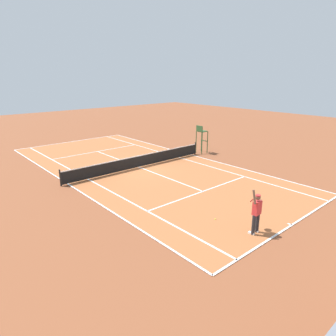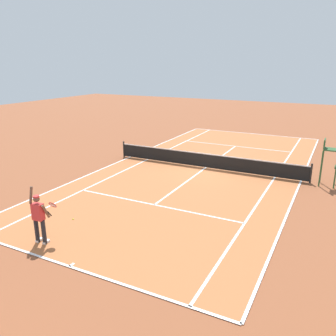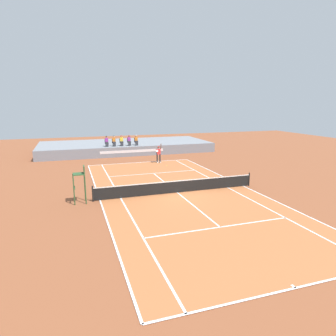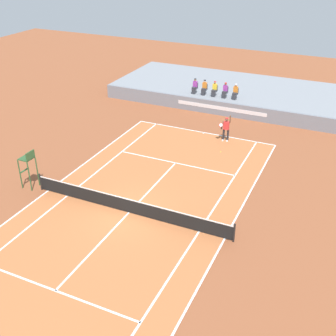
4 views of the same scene
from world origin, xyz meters
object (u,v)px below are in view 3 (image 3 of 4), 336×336
(spectator_seated_0, at_px, (107,142))
(tennis_player, at_px, (159,154))
(spectator_seated_3, at_px, (129,141))
(umpire_chair, at_px, (80,180))
(spectator_seated_1, at_px, (114,141))
(spectator_seated_4, at_px, (136,140))
(spectator_seated_2, at_px, (122,141))
(tennis_ball, at_px, (167,166))

(spectator_seated_0, bearing_deg, tennis_player, -50.95)
(spectator_seated_3, xyz_separation_m, umpire_chair, (-6.56, -17.09, -0.25))
(spectator_seated_1, bearing_deg, spectator_seated_0, 180.00)
(spectator_seated_1, xyz_separation_m, spectator_seated_4, (2.78, 0.00, 0.00))
(spectator_seated_2, bearing_deg, tennis_player, -63.21)
(spectator_seated_0, distance_m, spectator_seated_3, 2.76)
(spectator_seated_1, relative_size, spectator_seated_3, 1.00)
(tennis_player, xyz_separation_m, umpire_chair, (-8.60, -11.18, 0.56))
(spectator_seated_0, height_order, spectator_seated_4, same)
(spectator_seated_0, relative_size, spectator_seated_4, 1.00)
(spectator_seated_0, height_order, spectator_seated_2, same)
(spectator_seated_3, bearing_deg, spectator_seated_2, 180.00)
(spectator_seated_1, bearing_deg, tennis_ball, -61.78)
(spectator_seated_2, relative_size, spectator_seated_4, 1.00)
(umpire_chair, bearing_deg, spectator_seated_3, 69.00)
(spectator_seated_2, xyz_separation_m, spectator_seated_4, (1.85, 0.00, 0.00))
(spectator_seated_1, height_order, spectator_seated_4, same)
(spectator_seated_4, bearing_deg, spectator_seated_2, 180.00)
(spectator_seated_4, relative_size, tennis_player, 0.61)
(spectator_seated_3, relative_size, spectator_seated_4, 1.00)
(tennis_ball, bearing_deg, spectator_seated_3, 106.59)
(spectator_seated_3, xyz_separation_m, tennis_player, (2.04, -5.91, -0.81))
(spectator_seated_4, distance_m, umpire_chair, 18.65)
(umpire_chair, bearing_deg, tennis_player, 52.43)
(umpire_chair, bearing_deg, spectator_seated_4, 66.42)
(spectator_seated_3, relative_size, tennis_player, 0.61)
(spectator_seated_0, relative_size, tennis_ball, 18.60)
(spectator_seated_3, relative_size, umpire_chair, 0.52)
(spectator_seated_1, relative_size, spectator_seated_4, 1.00)
(tennis_player, bearing_deg, tennis_ball, -81.09)
(tennis_player, bearing_deg, spectator_seated_2, 116.79)
(spectator_seated_3, distance_m, tennis_player, 6.31)
(spectator_seated_1, bearing_deg, umpire_chair, -105.33)
(tennis_player, xyz_separation_m, tennis_ball, (0.31, -1.95, -0.96))
(tennis_player, bearing_deg, spectator_seated_0, 129.05)
(spectator_seated_3, bearing_deg, umpire_chair, -111.00)
(spectator_seated_1, height_order, spectator_seated_3, same)
(spectator_seated_3, height_order, tennis_player, spectator_seated_3)
(spectator_seated_4, distance_m, tennis_player, 6.08)
(spectator_seated_0, xyz_separation_m, tennis_player, (4.80, -5.91, -0.81))
(spectator_seated_2, bearing_deg, umpire_chair, -108.18)
(spectator_seated_4, height_order, umpire_chair, spectator_seated_4)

